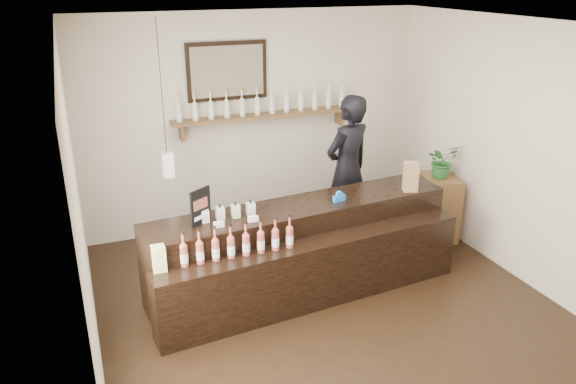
% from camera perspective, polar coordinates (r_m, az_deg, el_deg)
% --- Properties ---
extents(ground, '(5.00, 5.00, 0.00)m').
position_cam_1_polar(ground, '(5.82, 4.76, -12.25)').
color(ground, black).
rests_on(ground, ground).
extents(room_shell, '(5.00, 5.00, 5.00)m').
position_cam_1_polar(room_shell, '(5.08, 5.34, 3.94)').
color(room_shell, beige).
rests_on(room_shell, ground).
extents(back_wall_decor, '(2.66, 0.96, 1.69)m').
position_cam_1_polar(back_wall_decor, '(7.15, -4.33, 9.57)').
color(back_wall_decor, brown).
rests_on(back_wall_decor, ground).
extents(counter, '(3.39, 1.19, 1.10)m').
position_cam_1_polar(counter, '(6.01, 1.61, -6.13)').
color(counter, black).
rests_on(counter, ground).
extents(promo_sign, '(0.23, 0.16, 0.36)m').
position_cam_1_polar(promo_sign, '(5.46, -8.89, -1.48)').
color(promo_sign, black).
rests_on(promo_sign, counter).
extents(paper_bag, '(0.18, 0.16, 0.34)m').
position_cam_1_polar(paper_bag, '(6.37, 12.36, 1.53)').
color(paper_bag, '#8F6945').
rests_on(paper_bag, counter).
extents(tape_dispenser, '(0.15, 0.08, 0.12)m').
position_cam_1_polar(tape_dispenser, '(6.01, 5.22, -0.52)').
color(tape_dispenser, blue).
rests_on(tape_dispenser, counter).
extents(side_cabinet, '(0.52, 0.64, 0.82)m').
position_cam_1_polar(side_cabinet, '(7.44, 14.92, -1.48)').
color(side_cabinet, brown).
rests_on(side_cabinet, ground).
extents(potted_plant, '(0.41, 0.37, 0.42)m').
position_cam_1_polar(potted_plant, '(7.23, 15.39, 3.06)').
color(potted_plant, '#2A692E').
rests_on(potted_plant, side_cabinet).
extents(shopkeeper, '(0.89, 0.73, 2.12)m').
position_cam_1_polar(shopkeeper, '(6.98, 6.09, 3.27)').
color(shopkeeper, black).
rests_on(shopkeeper, ground).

